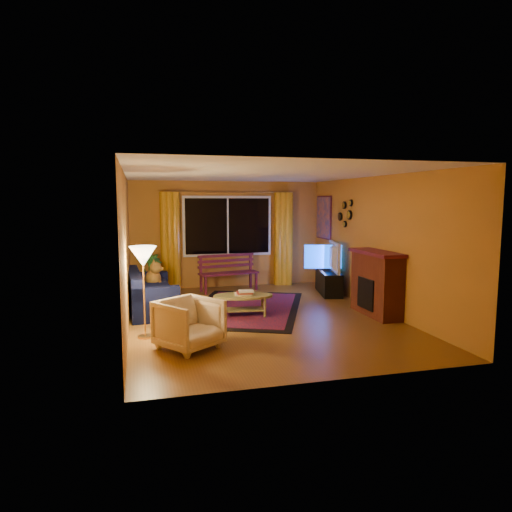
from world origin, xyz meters
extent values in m
cube|color=brown|center=(0.00, 0.00, -0.01)|extent=(4.50, 6.00, 0.02)
cube|color=white|center=(0.00, 0.00, 2.51)|extent=(4.50, 6.00, 0.02)
cube|color=#C27F30|center=(0.00, 3.01, 1.25)|extent=(4.50, 0.02, 2.50)
cube|color=#C27F30|center=(-2.26, 0.00, 1.25)|extent=(0.02, 6.00, 2.50)
cube|color=#C27F30|center=(2.26, 0.00, 1.25)|extent=(0.02, 6.00, 2.50)
cube|color=black|center=(0.00, 2.94, 1.45)|extent=(2.00, 0.02, 1.30)
cylinder|color=#BF8C3F|center=(0.00, 2.90, 2.25)|extent=(3.20, 0.03, 0.03)
cylinder|color=orange|center=(-1.35, 2.88, 1.12)|extent=(0.36, 0.36, 2.24)
cylinder|color=orange|center=(1.35, 2.88, 1.12)|extent=(0.36, 0.36, 2.24)
cube|color=#4F1425|center=(-0.09, 2.43, 0.20)|extent=(1.41, 0.63, 0.41)
imported|color=#235B1E|center=(-1.85, 2.26, 0.47)|extent=(0.70, 0.70, 0.95)
cube|color=black|center=(-1.85, 0.92, 0.38)|extent=(0.91, 1.91, 0.76)
imported|color=beige|center=(-1.41, -1.45, 0.38)|extent=(1.01, 1.00, 0.77)
cylinder|color=#BF8C3F|center=(-2.00, -0.77, 0.68)|extent=(0.30, 0.30, 1.37)
cube|color=maroon|center=(-0.11, 0.66, 0.01)|extent=(3.04, 3.65, 0.02)
cylinder|color=#918E4A|center=(-0.28, 0.12, 0.19)|extent=(1.19, 1.19, 0.38)
cube|color=black|center=(2.00, 1.58, 0.25)|extent=(0.65, 1.26, 0.50)
imported|color=black|center=(2.00, 1.58, 0.82)|extent=(0.43, 1.13, 0.65)
cube|color=maroon|center=(2.05, -0.40, 0.55)|extent=(0.40, 1.20, 1.10)
cube|color=orange|center=(2.22, 2.45, 1.65)|extent=(0.04, 0.76, 0.96)
camera|label=1|loc=(-2.07, -7.63, 2.05)|focal=32.00mm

